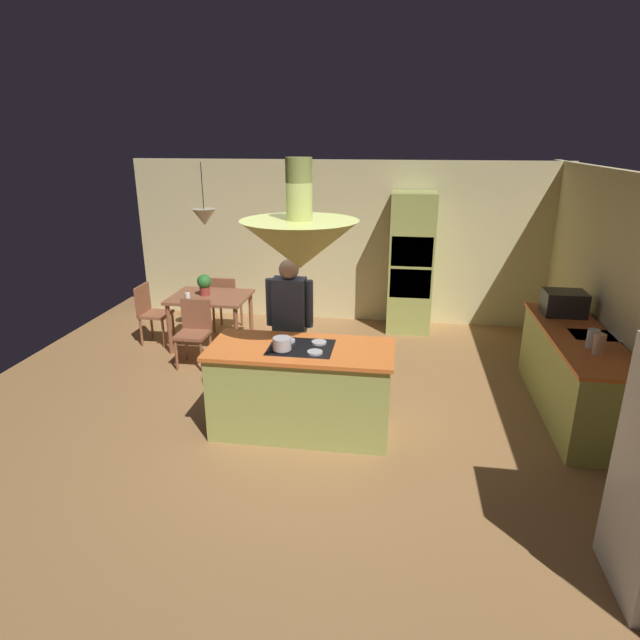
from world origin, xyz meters
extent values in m
plane|color=#9E7042|center=(0.00, 0.00, 0.00)|extent=(8.16, 8.16, 0.00)
cube|color=beige|center=(0.00, 3.45, 1.27)|extent=(6.80, 0.10, 2.55)
cube|color=beige|center=(3.25, 0.40, 1.27)|extent=(0.10, 7.20, 2.55)
cube|color=#A8B259|center=(0.00, -0.20, 0.44)|extent=(1.78, 0.77, 0.87)
cube|color=orange|center=(0.00, -0.20, 0.89)|extent=(1.84, 0.83, 0.04)
cube|color=black|center=(0.00, -0.20, 0.91)|extent=(0.64, 0.52, 0.01)
cylinder|color=#B2B2B7|center=(-0.16, -0.33, 0.92)|extent=(0.15, 0.15, 0.02)
cylinder|color=#B2B2B7|center=(0.16, -0.33, 0.92)|extent=(0.15, 0.15, 0.02)
cylinder|color=#B2B2B7|center=(-0.16, -0.07, 0.92)|extent=(0.15, 0.15, 0.02)
cylinder|color=#B2B2B7|center=(0.16, -0.07, 0.92)|extent=(0.15, 0.15, 0.02)
cube|color=#A8B259|center=(2.84, 0.60, 0.44)|extent=(0.62, 2.20, 0.87)
cube|color=orange|center=(2.84, 0.60, 0.89)|extent=(0.66, 2.24, 0.04)
cube|color=#B2B2B7|center=(3.00, 0.60, 0.83)|extent=(0.48, 0.36, 0.16)
cube|color=#A8B259|center=(1.10, 3.05, 1.06)|extent=(0.66, 0.62, 2.12)
cube|color=black|center=(1.10, 2.76, 1.30)|extent=(0.60, 0.04, 0.44)
cube|color=black|center=(1.10, 2.76, 0.82)|extent=(0.60, 0.04, 0.44)
cube|color=brown|center=(-1.70, 1.90, 0.74)|extent=(1.08, 0.85, 0.04)
cylinder|color=brown|center=(-2.18, 1.53, 0.36)|extent=(0.06, 0.06, 0.72)
cylinder|color=brown|center=(-1.22, 1.53, 0.36)|extent=(0.06, 0.06, 0.72)
cylinder|color=brown|center=(-2.18, 2.27, 0.36)|extent=(0.06, 0.06, 0.72)
cylinder|color=brown|center=(-1.22, 2.27, 0.36)|extent=(0.06, 0.06, 0.72)
cylinder|color=tan|center=(-0.34, 0.49, 0.40)|extent=(0.14, 0.14, 0.81)
cylinder|color=tan|center=(-0.16, 0.49, 0.40)|extent=(0.14, 0.14, 0.81)
cube|color=#3F4C66|center=(-0.25, 0.49, 1.12)|extent=(0.36, 0.22, 0.62)
cylinder|color=#3F4C66|center=(-0.47, 0.49, 1.15)|extent=(0.09, 0.09, 0.53)
cylinder|color=#3F4C66|center=(-0.03, 0.49, 1.15)|extent=(0.09, 0.09, 0.53)
sphere|color=tan|center=(-0.25, 0.49, 1.53)|extent=(0.22, 0.22, 0.22)
cone|color=#A8B259|center=(0.00, -0.20, 1.94)|extent=(1.10, 1.10, 0.45)
cylinder|color=#A8B259|center=(0.00, -0.20, 2.44)|extent=(0.24, 0.24, 0.55)
cone|color=beige|center=(-1.70, 1.90, 1.86)|extent=(0.32, 0.32, 0.22)
cylinder|color=black|center=(-1.70, 1.90, 2.27)|extent=(0.01, 0.01, 0.60)
cube|color=brown|center=(-1.70, 1.17, 0.44)|extent=(0.40, 0.40, 0.04)
cube|color=brown|center=(-1.70, 1.35, 0.66)|extent=(0.40, 0.04, 0.42)
cylinder|color=brown|center=(-1.87, 1.00, 0.21)|extent=(0.04, 0.04, 0.43)
cylinder|color=brown|center=(-1.53, 1.00, 0.21)|extent=(0.04, 0.04, 0.43)
cylinder|color=brown|center=(-1.87, 1.34, 0.21)|extent=(0.04, 0.04, 0.43)
cylinder|color=brown|center=(-1.53, 1.34, 0.21)|extent=(0.04, 0.04, 0.43)
cube|color=brown|center=(-1.70, 2.63, 0.44)|extent=(0.40, 0.40, 0.04)
cube|color=brown|center=(-1.70, 2.45, 0.66)|extent=(0.40, 0.04, 0.42)
cylinder|color=brown|center=(-1.53, 2.80, 0.21)|extent=(0.04, 0.04, 0.43)
cylinder|color=brown|center=(-1.87, 2.80, 0.21)|extent=(0.04, 0.04, 0.43)
cylinder|color=brown|center=(-1.53, 2.46, 0.21)|extent=(0.04, 0.04, 0.43)
cylinder|color=brown|center=(-1.87, 2.46, 0.21)|extent=(0.04, 0.04, 0.43)
cube|color=brown|center=(-2.54, 1.90, 0.44)|extent=(0.40, 0.40, 0.04)
cube|color=brown|center=(-2.72, 1.90, 0.66)|extent=(0.04, 0.40, 0.42)
cylinder|color=brown|center=(-2.37, 1.73, 0.21)|extent=(0.04, 0.04, 0.43)
cylinder|color=brown|center=(-2.37, 2.07, 0.21)|extent=(0.04, 0.04, 0.43)
cylinder|color=brown|center=(-2.71, 1.73, 0.21)|extent=(0.04, 0.04, 0.43)
cylinder|color=brown|center=(-2.71, 2.07, 0.21)|extent=(0.04, 0.04, 0.43)
cylinder|color=#99382D|center=(-1.77, 1.91, 0.82)|extent=(0.14, 0.14, 0.12)
sphere|color=#2D722D|center=(-1.77, 1.91, 0.96)|extent=(0.20, 0.20, 0.20)
cylinder|color=white|center=(-1.94, 1.69, 0.81)|extent=(0.07, 0.07, 0.09)
cylinder|color=#E0B78C|center=(2.84, 0.05, 1.02)|extent=(0.10, 0.10, 0.21)
cylinder|color=silver|center=(2.84, 0.23, 1.01)|extent=(0.11, 0.11, 0.19)
cube|color=#232326|center=(2.84, 1.26, 1.05)|extent=(0.46, 0.36, 0.28)
cylinder|color=#B2B2B7|center=(-0.16, -0.33, 0.99)|extent=(0.18, 0.18, 0.12)
camera|label=1|loc=(0.91, -5.00, 2.89)|focal=29.89mm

